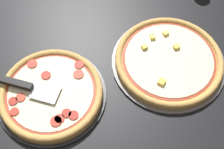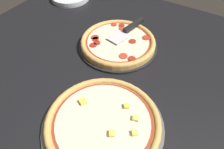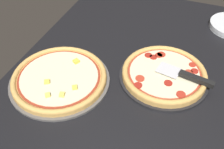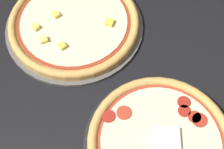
{
  "view_description": "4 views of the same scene",
  "coord_description": "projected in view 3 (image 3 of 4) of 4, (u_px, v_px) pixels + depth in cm",
  "views": [
    {
      "loc": [
        46.45,
        20.09,
        93.87
      ],
      "look_at": [
        -8.75,
        14.79,
        3.0
      ],
      "focal_mm": 50.0,
      "sensor_mm": 36.0,
      "label": 1
    },
    {
      "loc": [
        -39.85,
        65.22,
        64.8
      ],
      "look_at": [
        -8.75,
        14.79,
        3.0
      ],
      "focal_mm": 35.0,
      "sensor_mm": 36.0,
      "label": 2
    },
    {
      "loc": [
        -80.01,
        -12.64,
        76.07
      ],
      "look_at": [
        -8.75,
        14.79,
        3.0
      ],
      "focal_mm": 42.0,
      "sensor_mm": 36.0,
      "label": 3
    },
    {
      "loc": [
        -14.43,
        -25.47,
        73.72
      ],
      "look_at": [
        -8.75,
        14.79,
        3.0
      ],
      "focal_mm": 50.0,
      "sensor_mm": 36.0,
      "label": 4
    }
  ],
  "objects": [
    {
      "name": "pizza_front",
      "position": [
        164.0,
        74.0,
        1.07
      ],
      "size": [
        34.49,
        34.49,
        3.12
      ],
      "color": "tan",
      "rests_on": "pizza_pan_front"
    },
    {
      "name": "serving_spatula",
      "position": [
        191.0,
        77.0,
        1.02
      ],
      "size": [
        8.62,
        23.17,
        2.0
      ],
      "color": "silver",
      "rests_on": "pizza_front"
    },
    {
      "name": "pizza_pan_front",
      "position": [
        163.0,
        77.0,
        1.08
      ],
      "size": [
        36.7,
        36.7,
        1.0
      ],
      "primitive_type": "cylinder",
      "color": "black",
      "rests_on": "ground_plane"
    },
    {
      "name": "ground_plane",
      "position": [
        152.0,
        78.0,
        1.11
      ],
      "size": [
        140.47,
        115.55,
        3.6
      ],
      "primitive_type": "cube",
      "color": "black"
    },
    {
      "name": "pizza_pan_back",
      "position": [
        60.0,
        81.0,
        1.07
      ],
      "size": [
        40.71,
        40.71,
        1.0
      ],
      "primitive_type": "cylinder",
      "color": "#565451",
      "rests_on": "ground_plane"
    },
    {
      "name": "pizza_back",
      "position": [
        59.0,
        77.0,
        1.05
      ],
      "size": [
        38.26,
        38.26,
        3.16
      ],
      "color": "tan",
      "rests_on": "pizza_pan_back"
    }
  ]
}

